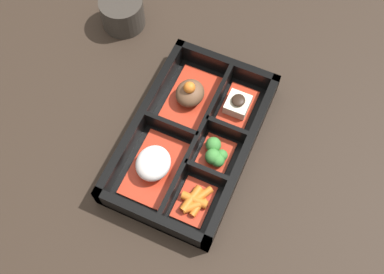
{
  "coord_description": "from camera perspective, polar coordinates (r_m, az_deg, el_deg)",
  "views": [
    {
      "loc": [
        -0.3,
        -0.13,
        0.72
      ],
      "look_at": [
        0.0,
        0.0,
        0.03
      ],
      "focal_mm": 42.0,
      "sensor_mm": 36.0,
      "label": 1
    }
  ],
  "objects": [
    {
      "name": "bowl_greens",
      "position": [
        0.76,
        2.96,
        -2.19
      ],
      "size": [
        0.07,
        0.05,
        0.03
      ],
      "color": "#B22D19",
      "rests_on": "bento_base"
    },
    {
      "name": "bowl_tofu",
      "position": [
        0.81,
        5.78,
        4.02
      ],
      "size": [
        0.09,
        0.05,
        0.03
      ],
      "color": "#B22D19",
      "rests_on": "bento_base"
    },
    {
      "name": "bowl_stew",
      "position": [
        0.81,
        -0.26,
        5.4
      ],
      "size": [
        0.13,
        0.08,
        0.05
      ],
      "color": "#B22D19",
      "rests_on": "bento_base"
    },
    {
      "name": "bowl_carrots",
      "position": [
        0.74,
        0.35,
        -8.16
      ],
      "size": [
        0.08,
        0.05,
        0.02
      ],
      "color": "#B22D19",
      "rests_on": "bento_base"
    },
    {
      "name": "ground_plane",
      "position": [
        0.79,
        0.0,
        -0.78
      ],
      "size": [
        3.0,
        3.0,
        0.0
      ],
      "primitive_type": "plane",
      "color": "black"
    },
    {
      "name": "tea_cup",
      "position": [
        0.92,
        -8.85,
        15.44
      ],
      "size": [
        0.09,
        0.09,
        0.06
      ],
      "color": "#2D2823",
      "rests_on": "ground_plane"
    },
    {
      "name": "bowl_rice",
      "position": [
        0.75,
        -4.91,
        -3.51
      ],
      "size": [
        0.13,
        0.08,
        0.05
      ],
      "color": "#B22D19",
      "rests_on": "bento_base"
    },
    {
      "name": "bento_base",
      "position": [
        0.79,
        0.0,
        -0.62
      ],
      "size": [
        0.33,
        0.2,
        0.01
      ],
      "color": "black",
      "rests_on": "ground_plane"
    },
    {
      "name": "bento_rim",
      "position": [
        0.77,
        0.18,
        -0.15
      ],
      "size": [
        0.33,
        0.2,
        0.05
      ],
      "color": "black",
      "rests_on": "ground_plane"
    }
  ]
}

